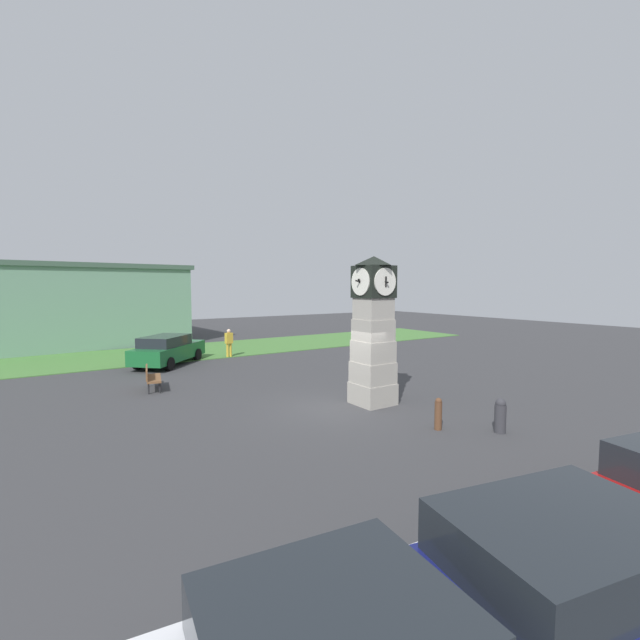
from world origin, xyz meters
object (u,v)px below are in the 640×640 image
bollard_near_tower (500,415)px  bollard_mid_row (438,414)px  clock_tower (373,333)px  pedestrian_near_bench (229,341)px  bench (151,377)px  car_near_tower (578,574)px  car_far_lot (168,350)px

bollard_near_tower → bollard_mid_row: bearing=138.1°
clock_tower → pedestrian_near_bench: 11.85m
bench → pedestrian_near_bench: (5.34, 5.58, 0.39)m
car_near_tower → bench: (-1.40, 14.90, -0.24)m
car_far_lot → pedestrian_near_bench: pedestrian_near_bench is taller
clock_tower → car_far_lot: clock_tower is taller
bollard_near_tower → car_near_tower: car_near_tower is taller
bollard_near_tower → bollard_mid_row: bollard_near_tower is taller
bollard_near_tower → car_far_lot: car_far_lot is taller
bench → car_far_lot: bearing=69.7°
car_near_tower → car_far_lot: (0.48, 20.00, 0.01)m
clock_tower → car_far_lot: bearing=109.4°
bollard_mid_row → car_far_lot: car_far_lot is taller
car_far_lot → pedestrian_near_bench: (3.45, 0.48, 0.13)m
bollard_mid_row → car_far_lot: size_ratio=0.20×
bollard_mid_row → car_near_tower: (-4.25, -5.70, 0.31)m
clock_tower → bollard_mid_row: size_ratio=5.53×
bollard_near_tower → pedestrian_near_bench: 15.96m
car_near_tower → clock_tower: bearing=63.0°
bench → pedestrian_near_bench: 7.73m
bollard_mid_row → bench: (-5.66, 9.20, 0.07)m
bollard_mid_row → pedestrian_near_bench: pedestrian_near_bench is taller
clock_tower → bollard_near_tower: (1.03, -4.13, -1.94)m
pedestrian_near_bench → clock_tower: bearing=-87.5°
car_far_lot → pedestrian_near_bench: size_ratio=2.83×
bollard_mid_row → car_far_lot: 14.79m
clock_tower → pedestrian_near_bench: bearing=92.5°
car_far_lot → pedestrian_near_bench: bearing=7.9°
bollard_near_tower → car_near_tower: bearing=-139.9°
car_far_lot → bench: (-1.89, -5.10, -0.26)m
bollard_mid_row → pedestrian_near_bench: (-0.32, 14.78, 0.45)m
bollard_near_tower → bench: 12.39m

